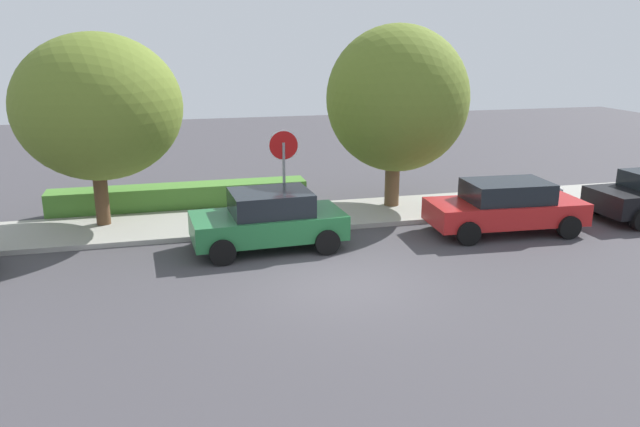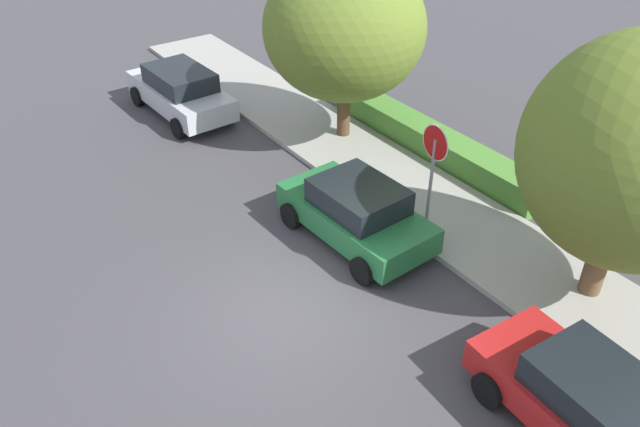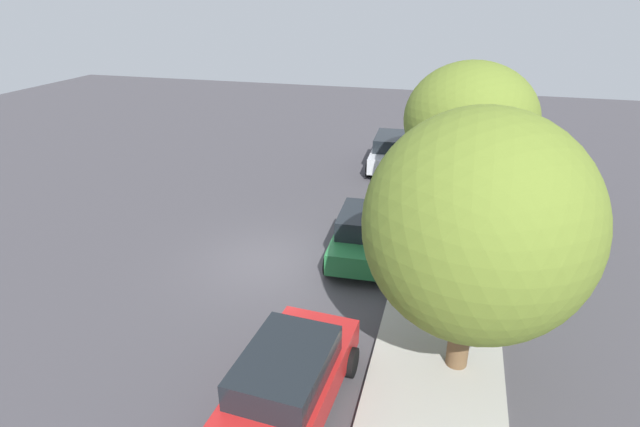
% 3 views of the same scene
% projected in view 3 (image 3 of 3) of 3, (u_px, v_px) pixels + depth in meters
% --- Properties ---
extents(ground_plane, '(60.00, 60.00, 0.00)m').
position_uv_depth(ground_plane, '(270.00, 262.00, 14.97)').
color(ground_plane, '#423F44').
extents(sidewalk_curb, '(32.00, 2.77, 0.14)m').
position_uv_depth(sidewalk_curb, '(444.00, 284.00, 13.70)').
color(sidewalk_curb, '#9E9B93').
rests_on(sidewalk_curb, ground_plane).
extents(stop_sign, '(0.84, 0.08, 2.81)m').
position_uv_depth(stop_sign, '(421.00, 213.00, 13.48)').
color(stop_sign, gray).
rests_on(stop_sign, ground_plane).
extents(parked_car_green, '(3.93, 2.17, 1.51)m').
position_uv_depth(parked_car_green, '(367.00, 234.00, 14.99)').
color(parked_car_green, '#236B38').
rests_on(parked_car_green, ground_plane).
extents(parked_car_red, '(4.34, 2.12, 1.46)m').
position_uv_depth(parked_car_red, '(286.00, 384.00, 9.27)').
color(parked_car_red, red).
rests_on(parked_car_red, ground_plane).
extents(parked_car_silver, '(4.41, 2.13, 1.55)m').
position_uv_depth(parked_car_silver, '(393.00, 151.00, 22.67)').
color(parked_car_silver, silver).
rests_on(parked_car_silver, ground_plane).
extents(street_tree_near_corner, '(4.46, 4.46, 5.41)m').
position_uv_depth(street_tree_near_corner, '(470.00, 120.00, 16.85)').
color(street_tree_near_corner, '#513823').
rests_on(street_tree_near_corner, ground_plane).
extents(street_tree_mid_block, '(4.32, 4.32, 5.67)m').
position_uv_depth(street_tree_mid_block, '(478.00, 226.00, 9.25)').
color(street_tree_mid_block, brown).
rests_on(street_tree_mid_block, ground_plane).
extents(front_yard_hedge, '(7.90, 0.93, 0.81)m').
position_uv_depth(front_yard_hedge, '(511.00, 232.00, 15.90)').
color(front_yard_hedge, '#4C8433').
rests_on(front_yard_hedge, ground_plane).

